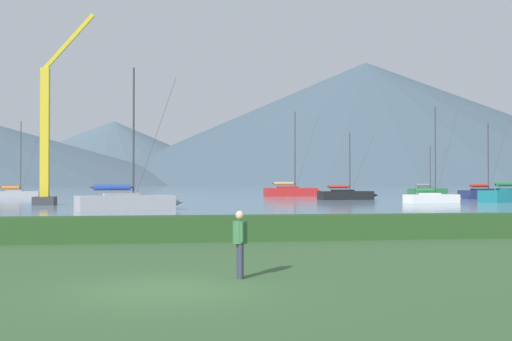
{
  "coord_description": "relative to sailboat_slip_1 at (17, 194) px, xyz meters",
  "views": [
    {
      "loc": [
        0.11,
        -13.97,
        2.4
      ],
      "look_at": [
        9.44,
        53.35,
        3.41
      ],
      "focal_mm": 44.55,
      "sensor_mm": 36.0,
      "label": 1
    }
  ],
  "objects": [
    {
      "name": "sailboat_slip_1",
      "position": [
        0.0,
        0.0,
        0.0
      ],
      "size": [
        6.7,
        2.48,
        10.22
      ],
      "rotation": [
        0.0,
        0.0,
        0.09
      ],
      "color": "#9E9EA3",
      "rests_on": "harbor_water"
    },
    {
      "name": "distant_hill_central_peak",
      "position": [
        137.1,
        278.72,
        35.83
      ],
      "size": [
        331.79,
        331.79,
        72.8
      ],
      "primitive_type": "cone",
      "color": "#425666",
      "rests_on": "ground_plane"
    },
    {
      "name": "harbor_water",
      "position": [
        19.72,
        63.2,
        -0.57
      ],
      "size": [
        320.0,
        246.0,
        0.0
      ],
      "primitive_type": "cube",
      "color": "slate",
      "rests_on": "ground_plane"
    },
    {
      "name": "hedge_line",
      "position": [
        19.72,
        -62.8,
        -0.07
      ],
      "size": [
        80.0,
        1.2,
        0.99
      ],
      "primitive_type": "cube",
      "color": "#284C23",
      "rests_on": "ground_plane"
    },
    {
      "name": "sailboat_slip_9",
      "position": [
        16.61,
        -36.95,
        0.16
      ],
      "size": [
        8.77,
        4.8,
        11.3
      ],
      "rotation": [
        0.0,
        0.0,
        0.32
      ],
      "color": "#9E9EA3",
      "rests_on": "harbor_water"
    },
    {
      "name": "ground_plane",
      "position": [
        19.72,
        -73.8,
        -0.57
      ],
      "size": [
        1000.0,
        1000.0,
        0.0
      ],
      "primitive_type": "plane",
      "color": "#385B33"
    },
    {
      "name": "sailboat_slip_11",
      "position": [
        41.31,
        -12.89,
        0.05
      ],
      "size": [
        7.71,
        2.92,
        8.14
      ],
      "rotation": [
        0.0,
        0.0,
        0.1
      ],
      "color": "black",
      "rests_on": "harbor_water"
    },
    {
      "name": "person_standing_walker",
      "position": [
        21.57,
        -72.4,
        0.4
      ],
      "size": [
        0.36,
        0.57,
        1.65
      ],
      "rotation": [
        0.0,
        0.0,
        0.08
      ],
      "color": "#2D3347",
      "rests_on": "ground_plane"
    },
    {
      "name": "sailboat_slip_4",
      "position": [
        37.94,
        4.52,
        0.19
      ],
      "size": [
        9.03,
        3.19,
        12.56
      ],
      "rotation": [
        0.0,
        0.0,
        0.07
      ],
      "color": "red",
      "rests_on": "harbor_water"
    },
    {
      "name": "dock_crane",
      "position": [
        8.31,
        -25.03,
        5.29
      ],
      "size": [
        5.59,
        2.0,
        18.52
      ],
      "color": "#333338",
      "rests_on": "ground_plane"
    },
    {
      "name": "sailboat_slip_2",
      "position": [
        46.99,
        -25.09,
        -0.01
      ],
      "size": [
        6.67,
        2.9,
        9.96
      ],
      "rotation": [
        0.0,
        0.0,
        0.18
      ],
      "color": "white",
      "rests_on": "harbor_water"
    },
    {
      "name": "sailboat_slip_6",
      "position": [
        62.31,
        11.91,
        0.04
      ],
      "size": [
        7.56,
        3.45,
        7.98
      ],
      "rotation": [
        0.0,
        0.0,
        0.21
      ],
      "color": "#236B38",
      "rests_on": "harbor_water"
    },
    {
      "name": "sailboat_slip_5",
      "position": [
        60.24,
        -11.12,
        0.09
      ],
      "size": [
        8.14,
        4.25,
        9.66
      ],
      "rotation": [
        0.0,
        0.0,
        0.29
      ],
      "color": "navy",
      "rests_on": "harbor_water"
    },
    {
      "name": "distant_hill_west_ridge",
      "position": [
        -16.13,
        340.55,
        20.13
      ],
      "size": [
        195.34,
        195.34,
        41.39
      ],
      "primitive_type": "cone",
      "color": "#4C6070",
      "rests_on": "ground_plane"
    }
  ]
}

